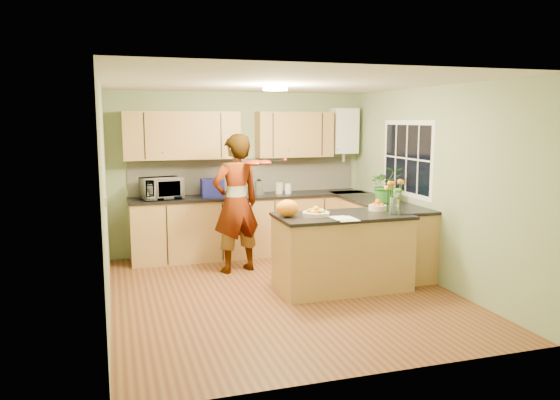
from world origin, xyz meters
name	(u,v)px	position (x,y,z in m)	size (l,w,h in m)	color
floor	(283,293)	(0.00, 0.00, 0.00)	(4.50, 4.50, 0.00)	brown
ceiling	(283,83)	(0.00, 0.00, 2.50)	(4.00, 4.50, 0.02)	silver
wall_back	(239,173)	(0.00, 2.25, 1.25)	(4.00, 0.02, 2.50)	#91A173
wall_front	(369,227)	(0.00, -2.25, 1.25)	(4.00, 0.02, 2.50)	#91A173
wall_left	(105,198)	(-2.00, 0.00, 1.25)	(0.02, 4.50, 2.50)	#91A173
wall_right	(431,185)	(2.00, 0.00, 1.25)	(0.02, 4.50, 2.50)	#91A173
back_counter	(251,225)	(0.10, 1.95, 0.47)	(3.64, 0.62, 0.94)	#B08746
right_counter	(377,233)	(1.70, 0.85, 0.47)	(0.62, 2.24, 0.94)	#B08746
splashback	(246,176)	(0.10, 2.23, 1.20)	(3.60, 0.02, 0.52)	beige
upper_cabinets	(230,135)	(-0.18, 2.08, 1.85)	(3.20, 0.34, 0.70)	#B08746
boiler	(344,131)	(1.70, 2.09, 1.90)	(0.40, 0.30, 0.86)	white
window_right	(407,158)	(1.99, 0.60, 1.55)	(0.01, 1.30, 1.05)	white
light_switch	(106,202)	(-1.99, -0.60, 1.30)	(0.02, 0.09, 0.09)	white
ceiling_lamp	(275,88)	(0.00, 0.30, 2.46)	(0.30, 0.30, 0.07)	#FFEABF
peninsula_island	(342,252)	(0.76, -0.04, 0.47)	(1.63, 0.84, 0.94)	#B08746
fruit_dish	(316,212)	(0.41, -0.04, 0.98)	(0.32, 0.32, 0.11)	beige
orange_bowl	(378,206)	(1.31, 0.11, 0.99)	(0.23, 0.23, 0.14)	beige
flower_vase	(395,189)	(1.36, -0.22, 1.25)	(0.26, 0.26, 0.47)	silver
orange_bag	(287,208)	(0.06, 0.01, 1.04)	(0.28, 0.23, 0.21)	orange
papers	(345,219)	(0.66, -0.34, 0.94)	(0.24, 0.33, 0.01)	white
violinist	(236,204)	(-0.31, 1.11, 0.95)	(0.69, 0.45, 1.90)	#D99D85
violin	(254,163)	(-0.11, 0.89, 1.52)	(0.59, 0.24, 0.12)	#4E1604
microwave	(162,188)	(-1.23, 1.92, 1.10)	(0.56, 0.38, 0.31)	white
blue_box	(212,188)	(-0.48, 1.97, 1.07)	(0.33, 0.24, 0.26)	#202496
kettle	(259,187)	(0.23, 1.94, 1.06)	(0.15, 0.15, 0.28)	silver
jar_cream	(279,188)	(0.56, 1.95, 1.03)	(0.11, 0.11, 0.17)	beige
jar_white	(288,189)	(0.70, 1.94, 1.02)	(0.10, 0.10, 0.15)	white
potted_plant	(386,185)	(1.70, 0.64, 1.19)	(0.45, 0.39, 0.50)	#2A6F25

